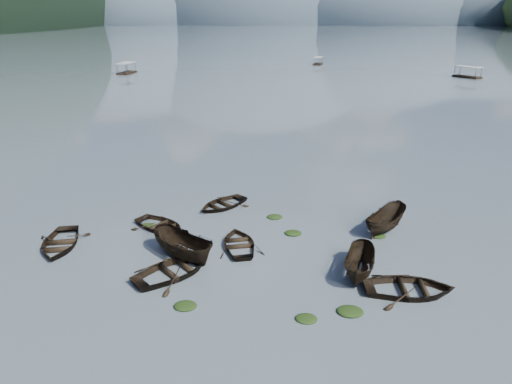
# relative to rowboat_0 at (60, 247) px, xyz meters

# --- Properties ---
(ground_plane) EXTENTS (2400.00, 2400.00, 0.00)m
(ground_plane) POSITION_rel_rowboat_0_xyz_m (11.76, -7.01, 0.00)
(ground_plane) COLOR #546069
(haze_mtn_a) EXTENTS (520.00, 520.00, 280.00)m
(haze_mtn_a) POSITION_rel_rowboat_0_xyz_m (-248.24, 892.99, 0.00)
(haze_mtn_a) COLOR #475666
(haze_mtn_a) RESTS_ON ground
(haze_mtn_b) EXTENTS (520.00, 520.00, 340.00)m
(haze_mtn_b) POSITION_rel_rowboat_0_xyz_m (-48.24, 892.99, 0.00)
(haze_mtn_b) COLOR #475666
(haze_mtn_b) RESTS_ON ground
(haze_mtn_c) EXTENTS (520.00, 520.00, 260.00)m
(haze_mtn_c) POSITION_rel_rowboat_0_xyz_m (151.76, 892.99, 0.00)
(haze_mtn_c) COLOR #475666
(haze_mtn_c) RESTS_ON ground
(haze_mtn_d) EXTENTS (520.00, 520.00, 220.00)m
(haze_mtn_d) POSITION_rel_rowboat_0_xyz_m (331.76, 892.99, 0.00)
(haze_mtn_d) COLOR #475666
(haze_mtn_d) RESTS_ON ground
(rowboat_0) EXTENTS (4.06, 5.04, 0.92)m
(rowboat_0) POSITION_rel_rowboat_0_xyz_m (0.00, 0.00, 0.00)
(rowboat_0) COLOR black
(rowboat_0) RESTS_ON ground
(rowboat_1) EXTENTS (5.65, 5.65, 0.97)m
(rowboat_1) POSITION_rel_rowboat_0_xyz_m (7.79, -2.69, 0.00)
(rowboat_1) COLOR black
(rowboat_1) RESTS_ON ground
(rowboat_2) EXTENTS (4.90, 4.46, 1.87)m
(rowboat_2) POSITION_rel_rowboat_0_xyz_m (7.96, -0.88, 0.00)
(rowboat_2) COLOR black
(rowboat_2) RESTS_ON ground
(rowboat_3) EXTENTS (3.72, 4.53, 0.82)m
(rowboat_3) POSITION_rel_rowboat_0_xyz_m (11.04, 0.80, 0.00)
(rowboat_3) COLOR black
(rowboat_3) RESTS_ON ground
(rowboat_4) EXTENTS (4.73, 3.43, 0.96)m
(rowboat_4) POSITION_rel_rowboat_0_xyz_m (20.25, -3.62, 0.00)
(rowboat_4) COLOR black
(rowboat_4) RESTS_ON ground
(rowboat_5) EXTENTS (2.56, 4.43, 1.61)m
(rowboat_5) POSITION_rel_rowboat_0_xyz_m (17.96, -1.97, 0.00)
(rowboat_5) COLOR black
(rowboat_5) RESTS_ON ground
(rowboat_6) EXTENTS (4.98, 4.62, 0.84)m
(rowboat_6) POSITION_rel_rowboat_0_xyz_m (5.50, 2.98, 0.00)
(rowboat_6) COLOR black
(rowboat_6) RESTS_ON ground
(rowboat_7) EXTENTS (4.88, 5.01, 0.85)m
(rowboat_7) POSITION_rel_rowboat_0_xyz_m (9.12, 6.93, 0.00)
(rowboat_7) COLOR black
(rowboat_7) RESTS_ON ground
(rowboat_8) EXTENTS (3.95, 4.48, 1.69)m
(rowboat_8) POSITION_rel_rowboat_0_xyz_m (20.40, 3.80, 0.00)
(rowboat_8) COLOR black
(rowboat_8) RESTS_ON ground
(weed_clump_0) EXTENTS (1.14, 0.93, 0.25)m
(weed_clump_0) POSITION_rel_rowboat_0_xyz_m (9.05, -5.61, 0.00)
(weed_clump_0) COLOR black
(weed_clump_0) RESTS_ON ground
(weed_clump_1) EXTENTS (1.03, 0.83, 0.23)m
(weed_clump_1) POSITION_rel_rowboat_0_xyz_m (6.60, 0.63, 0.00)
(weed_clump_1) COLOR black
(weed_clump_1) RESTS_ON ground
(weed_clump_2) EXTENTS (1.06, 0.85, 0.23)m
(weed_clump_2) POSITION_rel_rowboat_0_xyz_m (14.92, -6.19, 0.00)
(weed_clump_2) COLOR black
(weed_clump_2) RESTS_ON ground
(weed_clump_3) EXTENTS (0.92, 0.77, 0.20)m
(weed_clump_3) POSITION_rel_rowboat_0_xyz_m (19.85, 2.75, 0.00)
(weed_clump_3) COLOR black
(weed_clump_3) RESTS_ON ground
(weed_clump_4) EXTENTS (1.29, 1.02, 0.27)m
(weed_clump_4) POSITION_rel_rowboat_0_xyz_m (17.04, -5.50, 0.00)
(weed_clump_4) COLOR black
(weed_clump_4) RESTS_ON ground
(weed_clump_5) EXTENTS (0.93, 0.75, 0.20)m
(weed_clump_5) POSITION_rel_rowboat_0_xyz_m (4.55, 3.30, 0.00)
(weed_clump_5) COLOR black
(weed_clump_5) RESTS_ON ground
(weed_clump_6) EXTENTS (1.10, 0.91, 0.23)m
(weed_clump_6) POSITION_rel_rowboat_0_xyz_m (13.06, 5.26, 0.00)
(weed_clump_6) COLOR black
(weed_clump_6) RESTS_ON ground
(weed_clump_7) EXTENTS (1.13, 0.91, 0.25)m
(weed_clump_7) POSITION_rel_rowboat_0_xyz_m (14.35, 2.77, 0.00)
(weed_clump_7) COLOR black
(weed_clump_7) RESTS_ON ground
(pontoon_left) EXTENTS (3.20, 6.63, 2.47)m
(pontoon_left) POSITION_rel_rowboat_0_xyz_m (-25.71, 87.59, 0.00)
(pontoon_left) COLOR black
(pontoon_left) RESTS_ON ground
(pontoon_centre) EXTENTS (3.25, 5.54, 1.99)m
(pontoon_centre) POSITION_rel_rowboat_0_xyz_m (22.00, 112.84, 0.00)
(pontoon_centre) COLOR black
(pontoon_centre) RESTS_ON ground
(pontoon_right) EXTENTS (5.74, 6.42, 2.35)m
(pontoon_right) POSITION_rel_rowboat_0_xyz_m (54.36, 85.63, 0.00)
(pontoon_right) COLOR black
(pontoon_right) RESTS_ON ground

